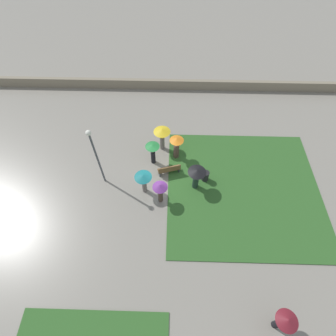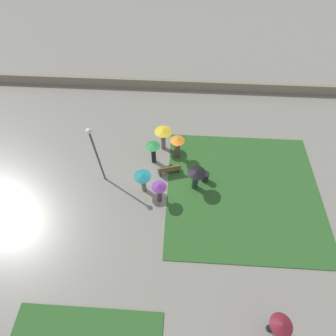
# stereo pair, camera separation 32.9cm
# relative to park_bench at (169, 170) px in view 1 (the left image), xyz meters

# --- Properties ---
(ground_plane) EXTENTS (90.00, 90.00, 0.00)m
(ground_plane) POSITION_rel_park_bench_xyz_m (0.11, 0.36, -0.46)
(ground_plane) COLOR gray
(lawn_patch_near) EXTENTS (9.96, 9.55, 0.06)m
(lawn_patch_near) POSITION_rel_park_bench_xyz_m (-4.94, 1.16, -0.43)
(lawn_patch_near) COLOR #2D5B26
(lawn_patch_near) RESTS_ON ground_plane
(parapet_wall) EXTENTS (45.00, 0.35, 0.90)m
(parapet_wall) POSITION_rel_park_bench_xyz_m (0.11, -9.30, -0.01)
(parapet_wall) COLOR gray
(parapet_wall) RESTS_ON ground_plane
(park_bench) EXTENTS (1.59, 0.82, 0.90)m
(park_bench) POSITION_rel_park_bench_xyz_m (0.00, 0.00, 0.00)
(park_bench) COLOR brown
(park_bench) RESTS_ON ground_plane
(lamp_post) EXTENTS (0.32, 0.32, 4.80)m
(lamp_post) POSITION_rel_park_bench_xyz_m (4.33, 0.70, 2.59)
(lamp_post) COLOR #474C51
(lamp_post) RESTS_ON ground_plane
(trash_bin) EXTENTS (0.49, 0.49, 0.85)m
(trash_bin) POSITION_rel_park_bench_xyz_m (-2.42, 0.46, -0.03)
(trash_bin) COLOR #232326
(trash_bin) RESTS_ON ground_plane
(crowd_person_teal) EXTENTS (1.09, 1.09, 1.80)m
(crowd_person_teal) POSITION_rel_park_bench_xyz_m (1.56, 1.41, 0.91)
(crowd_person_teal) COLOR slate
(crowd_person_teal) RESTS_ON ground_plane
(crowd_person_green) EXTENTS (0.96, 0.96, 1.88)m
(crowd_person_green) POSITION_rel_park_bench_xyz_m (1.14, -0.98, 0.86)
(crowd_person_green) COLOR black
(crowd_person_green) RESTS_ON ground_plane
(crowd_person_black) EXTENTS (1.15, 1.15, 1.89)m
(crowd_person_black) POSITION_rel_park_bench_xyz_m (-1.73, 1.03, 0.84)
(crowd_person_black) COLOR #1E3328
(crowd_person_black) RESTS_ON ground_plane
(crowd_person_yellow) EXTENTS (1.18, 1.18, 1.97)m
(crowd_person_yellow) POSITION_rel_park_bench_xyz_m (0.56, -2.29, 1.03)
(crowd_person_yellow) COLOR slate
(crowd_person_yellow) RESTS_ON ground_plane
(crowd_person_orange) EXTENTS (0.96, 0.96, 1.95)m
(crowd_person_orange) POSITION_rel_park_bench_xyz_m (-0.46, -1.49, 0.76)
(crowd_person_orange) COLOR #47382D
(crowd_person_orange) RESTS_ON ground_plane
(crowd_person_purple) EXTENTS (0.92, 0.92, 1.85)m
(crowd_person_purple) POSITION_rel_park_bench_xyz_m (0.50, 2.10, 0.91)
(crowd_person_purple) COLOR #47382D
(crowd_person_purple) RESTS_ON ground_plane
(lone_walker_mid_plaza) EXTENTS (1.01, 1.01, 1.92)m
(lone_walker_mid_plaza) POSITION_rel_park_bench_xyz_m (-5.36, 8.87, 0.95)
(lone_walker_mid_plaza) COLOR black
(lone_walker_mid_plaza) RESTS_ON ground_plane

